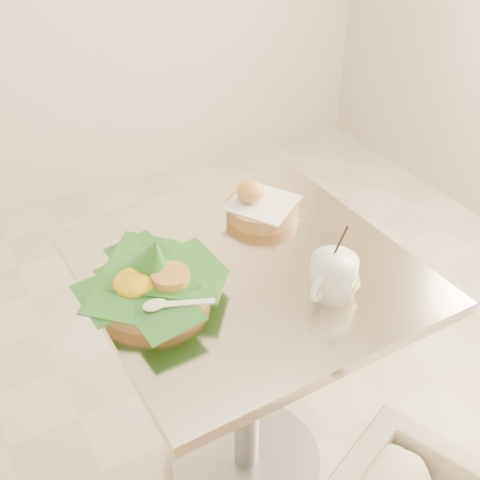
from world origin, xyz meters
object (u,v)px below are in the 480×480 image
cafe_table (248,336)px  rice_basket (151,280)px  coffee_mug (333,275)px  bread_basket (260,206)px

cafe_table → rice_basket: size_ratio=2.48×
coffee_mug → bread_basket: bearing=86.6°
bread_basket → rice_basket: bearing=-156.6°
rice_basket → coffee_mug: 0.38m
rice_basket → cafe_table: bearing=-3.0°
cafe_table → rice_basket: rice_basket is taller
cafe_table → rice_basket: 0.35m
cafe_table → coffee_mug: (0.11, -0.16, 0.27)m
bread_basket → cafe_table: bearing=-128.0°
bread_basket → coffee_mug: 0.33m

